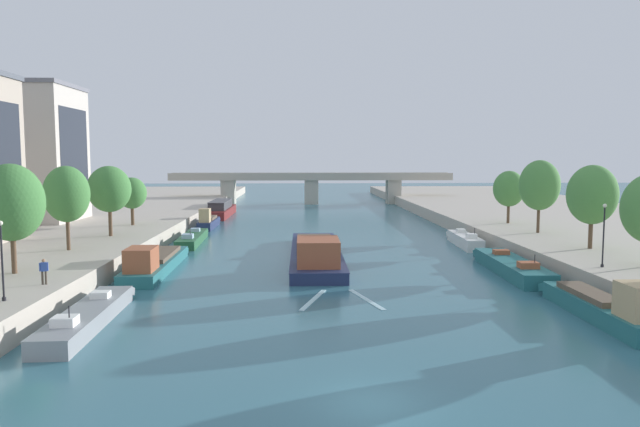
{
  "coord_description": "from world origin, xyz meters",
  "views": [
    {
      "loc": [
        -2.87,
        -22.27,
        9.63
      ],
      "look_at": [
        0.0,
        53.01,
        2.47
      ],
      "focal_mm": 33.09,
      "sensor_mm": 36.0,
      "label": 1
    }
  ],
  "objects": [
    {
      "name": "tree_right_distant",
      "position": [
        22.59,
        47.69,
        5.88
      ],
      "size": [
        3.75,
        3.75,
        6.33
      ],
      "color": "brown",
      "rests_on": "quay_right"
    },
    {
      "name": "moored_boat_left_end",
      "position": [
        -15.15,
        58.75,
        0.87
      ],
      "size": [
        1.91,
        9.98,
        2.91
      ],
      "color": "#1E284C",
      "rests_on": "ground"
    },
    {
      "name": "tree_right_by_lamp",
      "position": [
        22.65,
        27.72,
        6.42
      ],
      "size": [
        4.25,
        4.25,
        7.29
      ],
      "color": "brown",
      "rests_on": "quay_right"
    },
    {
      "name": "tree_left_past_mid",
      "position": [
        -22.3,
        18.34,
        6.59
      ],
      "size": [
        4.33,
        4.33,
        7.51
      ],
      "color": "brown",
      "rests_on": "quay_left"
    },
    {
      "name": "moored_boat_right_far",
      "position": [
        15.16,
        11.22,
        0.88
      ],
      "size": [
        2.1,
        12.35,
        2.98
      ],
      "color": "#23666B",
      "rests_on": "ground"
    },
    {
      "name": "tree_left_end_of_row",
      "position": [
        -22.55,
        28.59,
        6.52
      ],
      "size": [
        3.83,
        3.83,
        7.22
      ],
      "color": "brown",
      "rests_on": "quay_left"
    },
    {
      "name": "quay_left",
      "position": [
        -35.25,
        55.0,
        0.86
      ],
      "size": [
        36.0,
        170.0,
        1.72
      ],
      "primitive_type": "cube",
      "color": "#B7AD9E",
      "rests_on": "ground"
    },
    {
      "name": "moored_boat_left_near",
      "position": [
        -15.49,
        74.98,
        1.11
      ],
      "size": [
        3.28,
        17.01,
        2.65
      ],
      "color": "maroon",
      "rests_on": "ground"
    },
    {
      "name": "ground_plane",
      "position": [
        0.0,
        0.0,
        0.0
      ],
      "size": [
        400.0,
        400.0,
        0.0
      ],
      "primitive_type": "plane",
      "color": "#336675"
    },
    {
      "name": "moored_boat_right_downstream",
      "position": [
        15.42,
        41.07,
        0.65
      ],
      "size": [
        2.22,
        10.5,
        2.33
      ],
      "color": "silver",
      "rests_on": "ground"
    },
    {
      "name": "barge_midriver",
      "position": [
        -1.18,
        31.81,
        0.88
      ],
      "size": [
        4.79,
        24.68,
        3.06
      ],
      "color": "#1E284C",
      "rests_on": "ground"
    },
    {
      "name": "wake_behind_barge",
      "position": [
        -0.02,
        16.98,
        0.01
      ],
      "size": [
        5.6,
        5.89,
        0.03
      ],
      "color": "#A5D1DB",
      "rests_on": "ground"
    },
    {
      "name": "moored_boat_left_gap_after",
      "position": [
        -14.81,
        44.46,
        0.52
      ],
      "size": [
        2.5,
        12.77,
        2.09
      ],
      "color": "#235633",
      "rests_on": "ground"
    },
    {
      "name": "quay_right",
      "position": [
        35.25,
        55.0,
        0.86
      ],
      "size": [
        36.0,
        170.0,
        1.72
      ],
      "primitive_type": "cube",
      "color": "#B7AD9E",
      "rests_on": "ground"
    },
    {
      "name": "tree_left_second",
      "position": [
        -21.83,
        37.74,
        6.46
      ],
      "size": [
        4.3,
        4.3,
        7.08
      ],
      "color": "brown",
      "rests_on": "quay_left"
    },
    {
      "name": "lamppost_left_bank",
      "position": [
        -19.16,
        10.43,
        4.18
      ],
      "size": [
        0.28,
        0.28,
        4.48
      ],
      "color": "black",
      "rests_on": "quay_left"
    },
    {
      "name": "building_left_corner",
      "position": [
        -36.37,
        52.95,
        10.23
      ],
      "size": [
        11.52,
        11.51,
        16.99
      ],
      "color": "#BCB2A8",
      "rests_on": "quay_left"
    },
    {
      "name": "moored_boat_left_upstream",
      "position": [
        -14.98,
        11.48,
        0.53
      ],
      "size": [
        2.5,
        13.06,
        2.11
      ],
      "color": "gray",
      "rests_on": "ground"
    },
    {
      "name": "moored_boat_left_downstream",
      "position": [
        -14.96,
        27.35,
        0.82
      ],
      "size": [
        3.1,
        16.02,
        2.76
      ],
      "color": "#23666B",
      "rests_on": "ground"
    },
    {
      "name": "lamppost_right_bank",
      "position": [
        19.2,
        19.07,
        4.25
      ],
      "size": [
        0.28,
        0.28,
        4.61
      ],
      "color": "black",
      "rests_on": "quay_right"
    },
    {
      "name": "tree_left_far",
      "position": [
        -22.3,
        47.45,
        5.46
      ],
      "size": [
        3.4,
        3.4,
        5.6
      ],
      "color": "brown",
      "rests_on": "quay_left"
    },
    {
      "name": "bridge_far",
      "position": [
        0.0,
        100.66,
        4.09
      ],
      "size": [
        58.5,
        4.4,
        6.46
      ],
      "color": "#ADA899",
      "rests_on": "ground"
    },
    {
      "name": "tree_right_end_of_row",
      "position": [
        22.53,
        38.62,
        6.73
      ],
      "size": [
        4.19,
        4.19,
        7.66
      ],
      "color": "brown",
      "rests_on": "quay_right"
    },
    {
      "name": "person_on_quay",
      "position": [
        -18.73,
        14.63,
        2.65
      ],
      "size": [
        0.5,
        0.31,
        1.62
      ],
      "color": "#473D33",
      "rests_on": "quay_left"
    },
    {
      "name": "moored_boat_right_gap_after",
      "position": [
        14.91,
        25.58,
        0.61
      ],
      "size": [
        3.01,
        14.04,
        2.28
      ],
      "color": "#23666B",
      "rests_on": "ground"
    }
  ]
}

